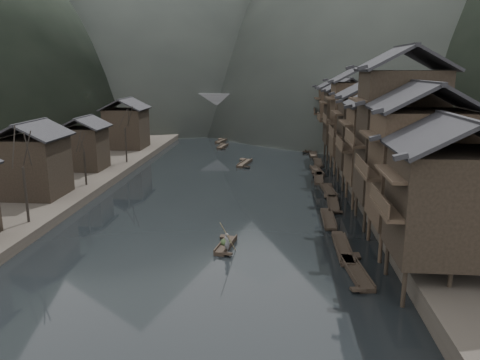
# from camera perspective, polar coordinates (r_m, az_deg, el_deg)

# --- Properties ---
(water) EXTENTS (300.00, 300.00, 0.00)m
(water) POSITION_cam_1_polar(r_m,az_deg,el_deg) (41.44, -4.12, -7.47)
(water) COLOR black
(water) RESTS_ON ground
(right_bank) EXTENTS (40.00, 200.00, 1.80)m
(right_bank) POSITION_cam_1_polar(r_m,az_deg,el_deg) (84.55, 24.61, 2.85)
(right_bank) COLOR #2D2823
(right_bank) RESTS_ON ground
(left_bank) EXTENTS (40.00, 200.00, 1.20)m
(left_bank) POSITION_cam_1_polar(r_m,az_deg,el_deg) (89.47, -22.80, 3.36)
(left_bank) COLOR #2D2823
(left_bank) RESTS_ON ground
(stilt_houses) EXTENTS (9.00, 67.60, 17.00)m
(stilt_houses) POSITION_cam_1_polar(r_m,az_deg,el_deg) (58.71, 15.76, 7.20)
(stilt_houses) COLOR black
(stilt_houses) RESTS_ON ground
(left_houses) EXTENTS (8.10, 53.20, 8.73)m
(left_houses) POSITION_cam_1_polar(r_m,az_deg,el_deg) (64.74, -19.71, 4.62)
(left_houses) COLOR black
(left_houses) RESTS_ON left_bank
(bare_trees) EXTENTS (3.74, 41.64, 7.47)m
(bare_trees) POSITION_cam_1_polar(r_m,az_deg,el_deg) (52.91, -21.32, 3.63)
(bare_trees) COLOR black
(bare_trees) RESTS_ON left_bank
(moored_sampans) EXTENTS (2.74, 71.91, 0.47)m
(moored_sampans) POSITION_cam_1_polar(r_m,az_deg,el_deg) (67.72, 9.49, 0.90)
(moored_sampans) COLOR black
(moored_sampans) RESTS_ON water
(midriver_boats) EXTENTS (8.49, 38.68, 0.45)m
(midriver_boats) POSITION_cam_1_polar(r_m,az_deg,el_deg) (90.91, -0.98, 4.31)
(midriver_boats) COLOR black
(midriver_boats) RESTS_ON water
(stone_bridge) EXTENTS (40.00, 6.00, 9.00)m
(stone_bridge) POSITION_cam_1_polar(r_m,az_deg,el_deg) (110.80, 1.49, 8.54)
(stone_bridge) COLOR #4C4C4F
(stone_bridge) RESTS_ON ground
(hero_sampan) EXTENTS (1.61, 4.49, 0.43)m
(hero_sampan) POSITION_cam_1_polar(r_m,az_deg,el_deg) (39.99, -1.74, -7.92)
(hero_sampan) COLOR black
(hero_sampan) RESTS_ON water
(cargo_heap) EXTENTS (0.97, 1.27, 0.58)m
(cargo_heap) POSITION_cam_1_polar(r_m,az_deg,el_deg) (39.99, -1.76, -7.13)
(cargo_heap) COLOR black
(cargo_heap) RESTS_ON hero_sampan
(boatman) EXTENTS (0.70, 0.70, 1.64)m
(boatman) POSITION_cam_1_polar(r_m,az_deg,el_deg) (38.17, -1.60, -7.31)
(boatman) COLOR #575659
(boatman) RESTS_ON hero_sampan
(bamboo_pole) EXTENTS (1.26, 2.57, 3.69)m
(bamboo_pole) POSITION_cam_1_polar(r_m,az_deg,el_deg) (37.28, -1.32, -3.49)
(bamboo_pole) COLOR #8C7A51
(bamboo_pole) RESTS_ON boatman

